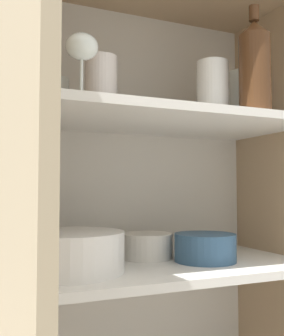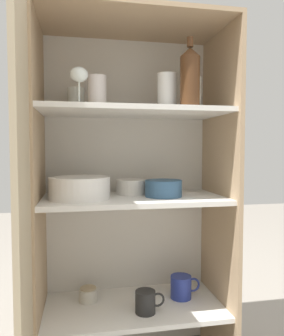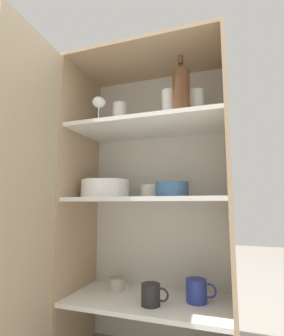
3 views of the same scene
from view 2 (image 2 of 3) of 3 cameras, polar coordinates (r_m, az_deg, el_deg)
The scene contains 20 objects.
cupboard_back_panel at distance 1.59m, azimuth -2.62°, elevation -4.78°, with size 0.79×0.02×1.47m, color silver.
cupboard_side_left at distance 1.39m, azimuth -17.54°, elevation -6.10°, with size 0.02×0.41×1.47m, color tan.
cupboard_side_right at distance 1.51m, azimuth 13.29°, elevation -5.30°, with size 0.02×0.41×1.47m, color tan.
cupboard_top_panel at distance 1.48m, azimuth -1.51°, elevation 23.89°, with size 0.79×0.41×0.02m, color tan.
shelf_board_lower at distance 1.54m, azimuth -1.44°, elevation -23.06°, with size 0.76×0.38×0.02m, color white.
shelf_board_middle at distance 1.40m, azimuth -1.46°, elevation -5.42°, with size 0.76×0.38×0.02m, color white.
shelf_board_upper at distance 1.39m, azimuth -1.49°, elevation 9.72°, with size 0.76×0.38×0.02m, color white.
cupboard_door at distance 1.00m, azimuth -19.95°, elevation -9.82°, with size 0.05×0.39×1.47m.
tumbler_glass_0 at distance 1.49m, azimuth -11.42°, elevation 11.57°, with size 0.07×0.07×0.10m.
tumbler_glass_1 at distance 1.38m, azimuth 4.42°, elevation 13.16°, with size 0.08×0.08×0.14m.
tumbler_glass_2 at distance 1.45m, azimuth 8.79°, elevation 12.65°, with size 0.07×0.07×0.14m.
tumbler_glass_3 at distance 1.37m, azimuth -7.83°, elevation 12.95°, with size 0.08×0.08×0.13m.
wine_glass_0 at distance 1.28m, azimuth -10.91°, elevation 15.23°, with size 0.07×0.07×0.14m.
wine_bottle at distance 1.33m, azimuth 8.34°, elevation 15.51°, with size 0.08×0.08×0.27m.
plate_stack_white at distance 1.35m, azimuth -10.79°, elevation -3.41°, with size 0.25×0.25×0.09m.
mixing_bowl_large at distance 1.40m, azimuth 3.76°, elevation -3.43°, with size 0.16×0.16×0.07m.
serving_bowl_small at distance 1.47m, azimuth -1.76°, elevation -3.16°, with size 0.14×0.14×0.07m.
coffee_mug_primary at distance 1.46m, azimuth 0.69°, elevation -22.27°, with size 0.12×0.08×0.09m.
coffee_mug_extra_1 at distance 1.59m, azimuth 6.88°, elevation -19.85°, with size 0.14×0.09×0.10m.
storage_jar at distance 1.57m, azimuth -9.34°, elevation -20.91°, with size 0.08×0.08×0.06m.
Camera 2 is at (-0.22, -1.17, 0.96)m, focal length 35.00 mm.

